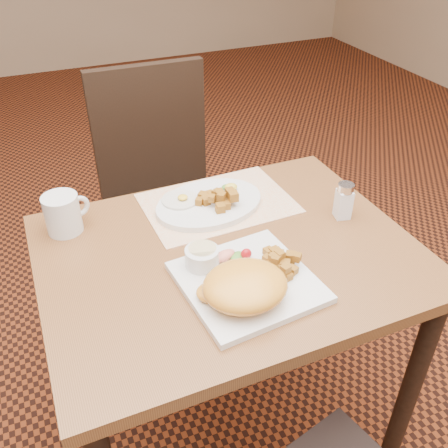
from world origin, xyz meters
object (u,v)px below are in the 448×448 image
at_px(plate_oval, 209,204).
at_px(salt_shaker, 344,200).
at_px(coffee_mug, 63,213).
at_px(chair_far, 162,189).
at_px(plate_square, 247,282).
at_px(table, 229,284).

bearing_deg(plate_oval, salt_shaker, -30.56).
bearing_deg(coffee_mug, chair_far, 49.71).
xyz_separation_m(chair_far, salt_shaker, (0.31, -0.67, 0.26)).
bearing_deg(salt_shaker, plate_square, -157.04).
xyz_separation_m(plate_oval, salt_shaker, (0.31, -0.18, 0.04)).
bearing_deg(salt_shaker, plate_oval, 149.44).
relative_size(table, coffee_mug, 7.62).
bearing_deg(plate_square, coffee_mug, 132.36).
height_order(chair_far, plate_oval, chair_far).
relative_size(table, plate_square, 3.21).
bearing_deg(salt_shaker, coffee_mug, 161.86).
bearing_deg(coffee_mug, plate_square, -47.64).
bearing_deg(salt_shaker, table, -177.12).
height_order(chair_far, coffee_mug, chair_far).
relative_size(chair_far, plate_oval, 3.19).
bearing_deg(chair_far, coffee_mug, 50.46).
relative_size(salt_shaker, coffee_mug, 0.85).
bearing_deg(plate_oval, plate_square, -96.73).
distance_m(plate_oval, coffee_mug, 0.38).
xyz_separation_m(table, chair_far, (0.02, 0.68, -0.10)).
relative_size(chair_far, coffee_mug, 8.21).
bearing_deg(table, plate_oval, 82.51).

